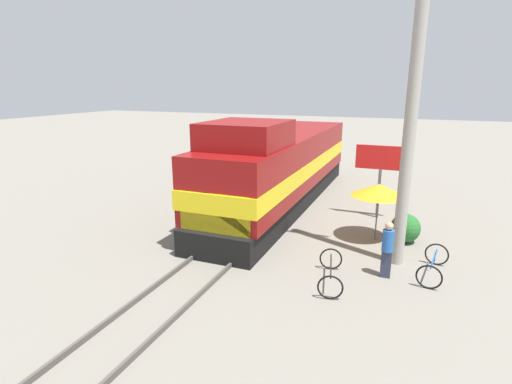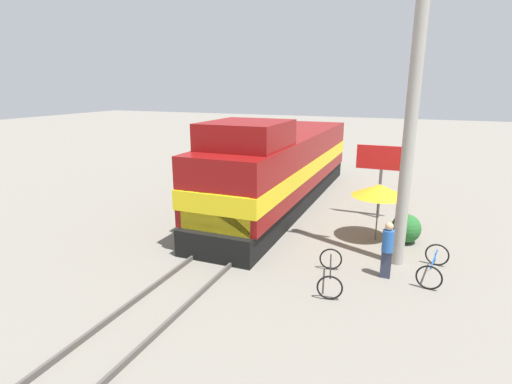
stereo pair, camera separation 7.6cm
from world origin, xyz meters
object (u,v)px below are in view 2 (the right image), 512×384
(vendor_umbrella, at_px, (379,190))
(locomotive, at_px, (281,168))
(utility_pole, at_px, (414,91))
(billboard_sign, at_px, (382,163))
(person_bystander, at_px, (387,248))
(bicycle, at_px, (433,265))
(bicycle_spare, at_px, (330,272))

(vendor_umbrella, bearing_deg, locomotive, 149.67)
(utility_pole, bearing_deg, billboard_sign, 103.41)
(locomotive, bearing_deg, billboard_sign, -0.66)
(locomotive, bearing_deg, utility_pole, -39.51)
(person_bystander, bearing_deg, vendor_umbrella, 101.31)
(billboard_sign, distance_m, person_bystander, 6.07)
(utility_pole, xyz_separation_m, vendor_umbrella, (-0.90, 1.89, -3.60))
(locomotive, bearing_deg, vendor_umbrella, -30.33)
(bicycle, relative_size, bicycle_spare, 0.97)
(utility_pole, height_order, vendor_umbrella, utility_pole)
(locomotive, height_order, bicycle, locomotive)
(bicycle, bearing_deg, person_bystander, 31.78)
(billboard_sign, height_order, bicycle, billboard_sign)
(person_bystander, bearing_deg, utility_pole, 76.83)
(vendor_umbrella, bearing_deg, person_bystander, -78.69)
(bicycle, bearing_deg, vendor_umbrella, -43.73)
(utility_pole, relative_size, vendor_umbrella, 5.05)
(utility_pole, distance_m, billboard_sign, 5.68)
(locomotive, xyz_separation_m, bicycle, (6.75, -5.29, -1.48))
(locomotive, relative_size, billboard_sign, 4.68)
(vendor_umbrella, relative_size, billboard_sign, 0.68)
(vendor_umbrella, xyz_separation_m, bicycle_spare, (-0.86, -4.12, -1.57))
(vendor_umbrella, relative_size, bicycle, 1.10)
(utility_pole, bearing_deg, locomotive, 140.49)
(billboard_sign, bearing_deg, vendor_umbrella, -85.63)
(person_bystander, bearing_deg, locomotive, 132.58)
(vendor_umbrella, height_order, bicycle, vendor_umbrella)
(person_bystander, xyz_separation_m, bicycle_spare, (-1.48, -1.04, -0.60))
(vendor_umbrella, distance_m, bicycle_spare, 4.50)
(person_bystander, height_order, bicycle, person_bystander)
(vendor_umbrella, height_order, billboard_sign, billboard_sign)
(locomotive, height_order, vendor_umbrella, locomotive)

